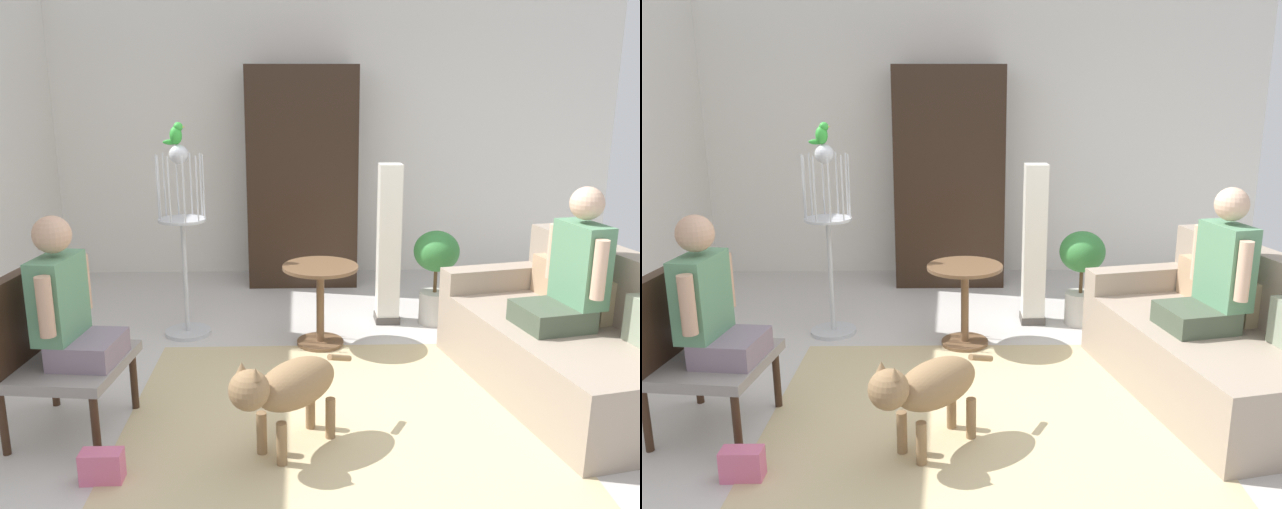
% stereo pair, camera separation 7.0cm
% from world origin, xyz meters
% --- Properties ---
extents(ground_plane, '(7.46, 7.46, 0.00)m').
position_xyz_m(ground_plane, '(0.00, 0.00, 0.00)').
color(ground_plane, beige).
extents(back_wall, '(6.02, 0.12, 2.85)m').
position_xyz_m(back_wall, '(0.00, 3.17, 1.42)').
color(back_wall, silver).
rests_on(back_wall, ground).
extents(area_rug, '(2.51, 2.36, 0.01)m').
position_xyz_m(area_rug, '(-0.02, -0.16, 0.00)').
color(area_rug, '#C6B284').
rests_on(area_rug, ground).
extents(couch, '(1.27, 1.92, 0.91)m').
position_xyz_m(couch, '(1.47, 0.24, 0.32)').
color(couch, gray).
rests_on(couch, ground).
extents(armchair, '(0.68, 0.72, 0.92)m').
position_xyz_m(armchair, '(-1.68, -0.16, 0.53)').
color(armchair, '#382316').
rests_on(armchair, ground).
extents(person_on_couch, '(0.54, 0.52, 0.87)m').
position_xyz_m(person_on_couch, '(1.43, 0.20, 0.80)').
color(person_on_couch, '#465340').
extents(person_on_armchair, '(0.44, 0.52, 0.82)m').
position_xyz_m(person_on_armchair, '(-1.52, -0.18, 0.76)').
color(person_on_armchair, gray).
extents(round_end_table, '(0.57, 0.57, 0.63)m').
position_xyz_m(round_end_table, '(-0.10, 1.05, 0.40)').
color(round_end_table, brown).
rests_on(round_end_table, ground).
extents(dog, '(0.66, 0.65, 0.58)m').
position_xyz_m(dog, '(-0.32, -0.43, 0.37)').
color(dog, olive).
rests_on(dog, ground).
extents(bird_cage_stand, '(0.36, 0.36, 1.50)m').
position_xyz_m(bird_cage_stand, '(-1.14, 1.30, 0.72)').
color(bird_cage_stand, silver).
rests_on(bird_cage_stand, ground).
extents(parrot, '(0.17, 0.10, 0.17)m').
position_xyz_m(parrot, '(-1.16, 1.30, 1.57)').
color(parrot, green).
rests_on(parrot, bird_cage_stand).
extents(potted_plant, '(0.37, 0.37, 0.79)m').
position_xyz_m(potted_plant, '(0.87, 1.48, 0.49)').
color(potted_plant, beige).
rests_on(potted_plant, ground).
extents(column_lamp, '(0.20, 0.20, 1.32)m').
position_xyz_m(column_lamp, '(0.48, 1.54, 0.65)').
color(column_lamp, '#4C4742').
rests_on(column_lamp, ground).
extents(armoire_cabinet, '(1.05, 0.56, 2.12)m').
position_xyz_m(armoire_cabinet, '(-0.22, 2.76, 1.06)').
color(armoire_cabinet, black).
rests_on(armoire_cabinet, ground).
extents(handbag, '(0.21, 0.10, 0.16)m').
position_xyz_m(handbag, '(-1.24, -0.69, 0.08)').
color(handbag, '#D8668C').
rests_on(handbag, ground).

